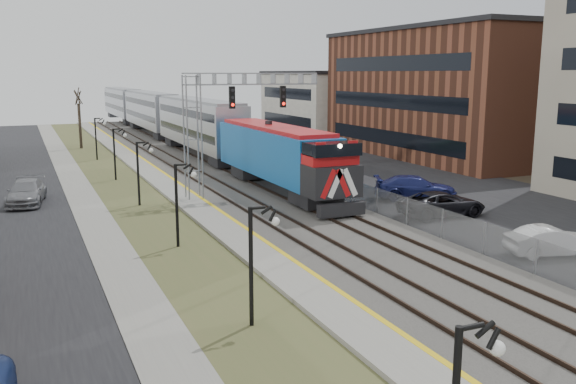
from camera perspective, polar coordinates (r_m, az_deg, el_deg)
street_west at (r=45.25m, az=-24.69°, el=-0.26°), size 7.00×120.00×0.04m
sidewalk at (r=45.36m, az=-19.01°, el=0.20°), size 2.00×120.00×0.08m
grass_median at (r=45.69m, az=-15.27°, el=0.48°), size 4.00×120.00×0.06m
platform at (r=46.19m, az=-11.60°, el=0.87°), size 2.00×120.00×0.24m
ballast_bed at (r=47.46m, az=-5.69°, el=1.29°), size 8.00×120.00×0.20m
parking_lot at (r=52.38m, az=6.89°, el=2.10°), size 16.00×120.00×0.04m
platform_edge at (r=46.35m, az=-10.54°, el=1.10°), size 0.24×120.00×0.01m
track_near at (r=46.86m, az=-8.02°, el=1.33°), size 1.58×120.00×0.15m
track_far at (r=47.91m, az=-3.99°, el=1.62°), size 1.58×120.00×0.15m
train at (r=75.19m, az=-11.52°, el=6.88°), size 3.00×85.85×5.33m
signal_gantry at (r=39.34m, az=-6.53°, el=7.31°), size 9.00×1.07×8.15m
lampposts at (r=29.17m, az=-10.50°, el=-1.22°), size 0.14×62.14×4.00m
fence at (r=48.79m, az=-1.01°, el=2.44°), size 0.04×120.00×1.60m
buildings_east at (r=57.36m, az=21.33°, el=8.52°), size 16.00×76.00×15.00m
car_lot_b at (r=29.85m, az=23.42°, el=-4.32°), size 4.26×2.45×1.33m
car_lot_c at (r=36.03m, az=14.19°, el=-1.14°), size 5.20×2.56×1.42m
car_lot_d at (r=40.42m, az=11.84°, el=0.35°), size 5.70×4.11×1.53m
car_lot_e at (r=51.74m, az=4.04°, el=2.79°), size 4.27×2.27×1.38m
car_lot_f at (r=56.60m, az=1.62°, el=3.55°), size 4.56×3.16×1.42m
car_street_b at (r=41.59m, az=-23.29°, el=-0.07°), size 2.77×5.28×1.46m
car_lot_g at (r=59.71m, az=0.61°, el=3.94°), size 5.18×2.60×1.41m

